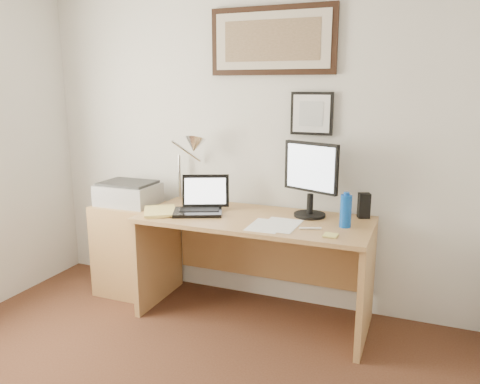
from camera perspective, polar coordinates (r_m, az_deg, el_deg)
The scene contains 17 objects.
wall_back at distance 3.54m, azimuth 1.57°, elevation 6.48°, with size 3.50×0.02×2.50m, color silver.
side_cabinet at distance 3.88m, azimuth -13.15°, elevation -6.72°, with size 0.50×0.40×0.73m, color #A37544.
water_bottle at distance 3.08m, azimuth 12.77°, elevation -2.29°, with size 0.07×0.07×0.21m, color #0D48AF.
bottle_cap at distance 3.05m, azimuth 12.87°, elevation -0.20°, with size 0.04×0.04×0.02m, color #0D48AF.
speaker at distance 3.32m, azimuth 14.87°, elevation -1.61°, with size 0.08×0.07×0.17m, color black.
paper_sheet_a at distance 3.06m, azimuth 3.20°, elevation -4.11°, with size 0.21×0.30×0.00m, color white.
paper_sheet_b at distance 3.07m, azimuth 4.92°, elevation -4.02°, with size 0.23×0.33×0.00m, color white.
sticky_pad at distance 2.90m, azimuth 10.99°, elevation -5.19°, with size 0.08×0.08×0.01m, color #E4DA6C.
marker_pen at distance 3.00m, azimuth 8.57°, elevation -4.41°, with size 0.02×0.02×0.14m, color white.
book at distance 3.40m, azimuth -11.58°, elevation -2.41°, with size 0.22×0.30×0.02m, color #EED670.
desk at distance 3.39m, azimuth 2.21°, elevation -6.58°, with size 1.60×0.70×0.75m.
laptop at distance 3.37m, azimuth -4.82°, elevation -1.51°, with size 0.41×0.42×0.26m.
lcd_monitor at distance 3.23m, azimuth 8.60°, elevation 1.98°, with size 0.40×0.22×0.52m.
printer at distance 3.77m, azimuth -13.45°, elevation -0.14°, with size 0.44×0.34×0.18m.
desk_lamp at distance 3.54m, azimuth -5.75°, elevation 5.40°, with size 0.29×0.27×0.53m.
picture_large at distance 3.45m, azimuth 3.93°, elevation 17.93°, with size 0.92×0.04×0.47m.
picture_small at distance 3.37m, azimuth 8.73°, elevation 9.43°, with size 0.30×0.03×0.30m.
Camera 1 is at (1.21, -1.30, 1.64)m, focal length 35.00 mm.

